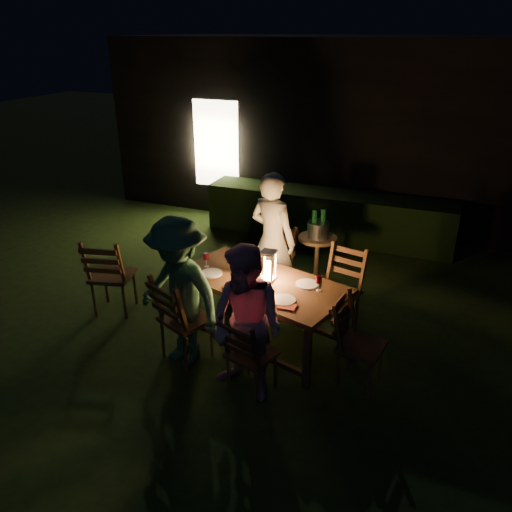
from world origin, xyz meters
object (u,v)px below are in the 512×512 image
at_px(dining_table, 262,287).
at_px(person_opp_right, 247,325).
at_px(lantern, 268,267).
at_px(bottle_bucket_b, 323,225).
at_px(chair_far_left, 270,280).
at_px(bottle_bucket_a, 314,226).
at_px(chair_end, 358,358).
at_px(chair_far_right, 337,305).
at_px(bottle_table, 244,263).
at_px(chair_near_left, 185,332).
at_px(chair_spare, 113,288).
at_px(person_house_side, 273,240).
at_px(ice_bucket, 318,229).
at_px(person_opp_left, 179,293).
at_px(chair_near_right, 250,367).
at_px(side_table, 318,243).

bearing_deg(dining_table, person_opp_right, -61.24).
xyz_separation_m(lantern, bottle_bucket_b, (0.19, 1.63, -0.07)).
height_order(chair_far_left, bottle_bucket_a, chair_far_left).
distance_m(chair_end, bottle_bucket_a, 2.26).
distance_m(chair_far_right, bottle_bucket_b, 1.31).
bearing_deg(bottle_table, bottle_bucket_b, 72.77).
bearing_deg(chair_near_left, person_opp_right, 3.22).
relative_size(chair_far_right, bottle_bucket_a, 3.26).
height_order(chair_spare, bottle_table, chair_spare).
xyz_separation_m(chair_near_left, person_house_side, (0.45, 1.53, 0.56)).
bearing_deg(lantern, chair_end, -18.80).
distance_m(person_house_side, bottle_bucket_a, 0.76).
distance_m(dining_table, chair_near_left, 0.97).
xyz_separation_m(ice_bucket, bottle_bucket_a, (-0.05, -0.04, 0.05)).
bearing_deg(chair_far_right, person_opp_right, 83.22).
bearing_deg(bottle_table, chair_end, -16.35).
distance_m(person_house_side, bottle_bucket_b, 0.88).
bearing_deg(person_house_side, chair_far_left, 88.97).
bearing_deg(person_opp_right, bottle_bucket_b, 105.10).
height_order(chair_spare, lantern, lantern).
relative_size(chair_near_left, chair_end, 1.09).
bearing_deg(chair_spare, person_house_side, 14.70).
xyz_separation_m(chair_far_right, person_opp_right, (-0.54, -1.50, 0.48)).
xyz_separation_m(lantern, bottle_table, (-0.30, 0.04, -0.02)).
height_order(dining_table, chair_end, chair_end).
relative_size(chair_near_left, chair_far_left, 0.99).
relative_size(chair_far_right, bottle_table, 3.73).
height_order(dining_table, chair_far_left, chair_far_left).
bearing_deg(lantern, chair_far_right, 39.10).
bearing_deg(person_opp_left, chair_near_right, 3.22).
height_order(chair_near_right, bottle_bucket_b, bottle_bucket_b).
bearing_deg(person_opp_right, dining_table, 118.76).
bearing_deg(ice_bucket, chair_end, -63.65).
height_order(chair_near_right, person_opp_right, person_opp_right).
distance_m(chair_near_right, chair_spare, 2.34).
height_order(chair_near_left, person_house_side, person_house_side).
height_order(person_house_side, person_opp_left, person_house_side).
distance_m(chair_far_left, lantern, 1.07).
xyz_separation_m(chair_end, side_table, (-0.98, 1.97, 0.34)).
bearing_deg(lantern, bottle_bucket_a, 86.59).
distance_m(chair_near_right, chair_far_right, 1.54).
xyz_separation_m(chair_near_right, side_table, (-0.01, 2.49, 0.35)).
bearing_deg(person_opp_left, chair_near_left, 92.87).
bearing_deg(chair_near_left, chair_far_right, 63.29).
distance_m(chair_far_right, lantern, 1.08).
bearing_deg(chair_far_right, side_table, -49.52).
relative_size(chair_far_left, bottle_bucket_a, 3.38).
bearing_deg(chair_spare, person_opp_left, -38.25).
bearing_deg(chair_far_left, person_opp_right, 117.31).
relative_size(chair_far_left, chair_spare, 0.99).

